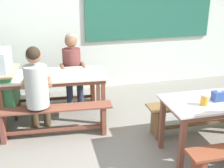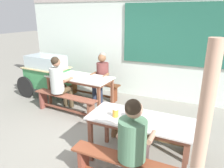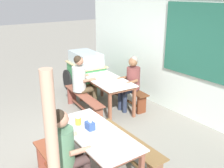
{
  "view_description": "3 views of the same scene",
  "coord_description": "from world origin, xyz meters",
  "px_view_note": "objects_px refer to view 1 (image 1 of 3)",
  "views": [
    {
      "loc": [
        -1.13,
        -2.94,
        2.12
      ],
      "look_at": [
        -0.19,
        0.54,
        0.79
      ],
      "focal_mm": 44.92,
      "sensor_mm": 36.0,
      "label": 1
    },
    {
      "loc": [
        1.76,
        -2.97,
        2.23
      ],
      "look_at": [
        0.19,
        0.66,
        0.9
      ],
      "focal_mm": 33.77,
      "sensor_mm": 36.0,
      "label": 2
    },
    {
      "loc": [
        3.88,
        -2.02,
        2.67
      ],
      "look_at": [
        0.16,
        0.67,
        1.06
      ],
      "focal_mm": 42.17,
      "sensor_mm": 36.0,
      "label": 3
    }
  ],
  "objects_px": {
    "dining_table_far": "(53,79)",
    "bench_far_back": "(55,88)",
    "tissue_box": "(218,96)",
    "soup_bowl": "(42,73)",
    "condiment_jar": "(204,100)",
    "person_left_back_turned": "(37,87)",
    "person_center_facing": "(72,65)",
    "bench_near_back": "(198,112)",
    "bench_far_front": "(54,118)"
  },
  "relations": [
    {
      "from": "dining_table_far",
      "to": "bench_far_back",
      "type": "distance_m",
      "value": 0.69
    },
    {
      "from": "dining_table_far",
      "to": "tissue_box",
      "type": "height_order",
      "value": "tissue_box"
    },
    {
      "from": "soup_bowl",
      "to": "condiment_jar",
      "type": "bearing_deg",
      "value": -43.25
    },
    {
      "from": "dining_table_far",
      "to": "soup_bowl",
      "type": "xyz_separation_m",
      "value": [
        -0.15,
        0.06,
        0.1
      ]
    },
    {
      "from": "dining_table_far",
      "to": "bench_far_back",
      "type": "xyz_separation_m",
      "value": [
        0.05,
        0.58,
        -0.38
      ]
    },
    {
      "from": "person_left_back_turned",
      "to": "condiment_jar",
      "type": "bearing_deg",
      "value": -31.06
    },
    {
      "from": "condiment_jar",
      "to": "soup_bowl",
      "type": "distance_m",
      "value": 2.45
    },
    {
      "from": "dining_table_far",
      "to": "soup_bowl",
      "type": "relative_size",
      "value": 12.39
    },
    {
      "from": "person_center_facing",
      "to": "dining_table_far",
      "type": "bearing_deg",
      "value": -126.86
    },
    {
      "from": "bench_far_back",
      "to": "soup_bowl",
      "type": "bearing_deg",
      "value": -111.45
    },
    {
      "from": "tissue_box",
      "to": "person_center_facing",
      "type": "bearing_deg",
      "value": 126.35
    },
    {
      "from": "bench_far_back",
      "to": "tissue_box",
      "type": "bearing_deg",
      "value": -49.55
    },
    {
      "from": "bench_far_back",
      "to": "tissue_box",
      "type": "height_order",
      "value": "tissue_box"
    },
    {
      "from": "person_center_facing",
      "to": "condiment_jar",
      "type": "height_order",
      "value": "person_center_facing"
    },
    {
      "from": "bench_near_back",
      "to": "person_center_facing",
      "type": "distance_m",
      "value": 2.22
    },
    {
      "from": "bench_far_back",
      "to": "condiment_jar",
      "type": "relative_size",
      "value": 12.06
    },
    {
      "from": "person_left_back_turned",
      "to": "tissue_box",
      "type": "bearing_deg",
      "value": -26.75
    },
    {
      "from": "tissue_box",
      "to": "bench_far_front",
      "type": "bearing_deg",
      "value": 152.99
    },
    {
      "from": "person_center_facing",
      "to": "soup_bowl",
      "type": "height_order",
      "value": "person_center_facing"
    },
    {
      "from": "person_center_facing",
      "to": "soup_bowl",
      "type": "distance_m",
      "value": 0.67
    },
    {
      "from": "person_left_back_turned",
      "to": "bench_far_front",
      "type": "bearing_deg",
      "value": -24.21
    },
    {
      "from": "dining_table_far",
      "to": "bench_near_back",
      "type": "xyz_separation_m",
      "value": [
        2.0,
        -0.95,
        -0.38
      ]
    },
    {
      "from": "bench_near_back",
      "to": "person_left_back_turned",
      "type": "bearing_deg",
      "value": 168.29
    },
    {
      "from": "tissue_box",
      "to": "condiment_jar",
      "type": "distance_m",
      "value": 0.24
    },
    {
      "from": "bench_far_back",
      "to": "person_left_back_turned",
      "type": "height_order",
      "value": "person_left_back_turned"
    },
    {
      "from": "dining_table_far",
      "to": "person_center_facing",
      "type": "distance_m",
      "value": 0.61
    },
    {
      "from": "bench_far_back",
      "to": "condiment_jar",
      "type": "xyz_separation_m",
      "value": [
        1.58,
        -2.19,
        0.52
      ]
    },
    {
      "from": "bench_far_back",
      "to": "tissue_box",
      "type": "distance_m",
      "value": 2.84
    },
    {
      "from": "bench_far_back",
      "to": "person_center_facing",
      "type": "distance_m",
      "value": 0.54
    },
    {
      "from": "bench_near_back",
      "to": "condiment_jar",
      "type": "bearing_deg",
      "value": -119.47
    },
    {
      "from": "bench_far_back",
      "to": "bench_near_back",
      "type": "distance_m",
      "value": 2.48
    },
    {
      "from": "bench_far_back",
      "to": "person_left_back_turned",
      "type": "xyz_separation_m",
      "value": [
        -0.3,
        -1.06,
        0.44
      ]
    },
    {
      "from": "person_center_facing",
      "to": "condiment_jar",
      "type": "xyz_separation_m",
      "value": [
        1.26,
        -2.1,
        0.09
      ]
    },
    {
      "from": "bench_far_back",
      "to": "soup_bowl",
      "type": "height_order",
      "value": "soup_bowl"
    },
    {
      "from": "bench_far_front",
      "to": "condiment_jar",
      "type": "height_order",
      "value": "condiment_jar"
    },
    {
      "from": "dining_table_far",
      "to": "bench_near_back",
      "type": "bearing_deg",
      "value": -25.44
    },
    {
      "from": "bench_far_front",
      "to": "person_center_facing",
      "type": "bearing_deg",
      "value": 68.67
    },
    {
      "from": "bench_far_back",
      "to": "bench_near_back",
      "type": "bearing_deg",
      "value": -38.04
    },
    {
      "from": "bench_far_back",
      "to": "bench_near_back",
      "type": "xyz_separation_m",
      "value": [
        1.95,
        -1.53,
        -0.0
      ]
    },
    {
      "from": "bench_near_back",
      "to": "condiment_jar",
      "type": "distance_m",
      "value": 0.92
    },
    {
      "from": "bench_far_back",
      "to": "condiment_jar",
      "type": "bearing_deg",
      "value": -54.24
    },
    {
      "from": "bench_near_back",
      "to": "tissue_box",
      "type": "distance_m",
      "value": 0.8
    },
    {
      "from": "tissue_box",
      "to": "condiment_jar",
      "type": "xyz_separation_m",
      "value": [
        -0.23,
        -0.07,
        0.0
      ]
    },
    {
      "from": "person_left_back_turned",
      "to": "soup_bowl",
      "type": "height_order",
      "value": "person_left_back_turned"
    },
    {
      "from": "bench_far_back",
      "to": "tissue_box",
      "type": "relative_size",
      "value": 11.01
    },
    {
      "from": "bench_far_back",
      "to": "person_center_facing",
      "type": "relative_size",
      "value": 1.24
    },
    {
      "from": "bench_far_front",
      "to": "person_left_back_turned",
      "type": "xyz_separation_m",
      "value": [
        -0.2,
        0.09,
        0.45
      ]
    },
    {
      "from": "bench_near_back",
      "to": "person_center_facing",
      "type": "height_order",
      "value": "person_center_facing"
    },
    {
      "from": "condiment_jar",
      "to": "soup_bowl",
      "type": "height_order",
      "value": "condiment_jar"
    },
    {
      "from": "dining_table_far",
      "to": "bench_near_back",
      "type": "relative_size",
      "value": 1.1
    }
  ]
}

